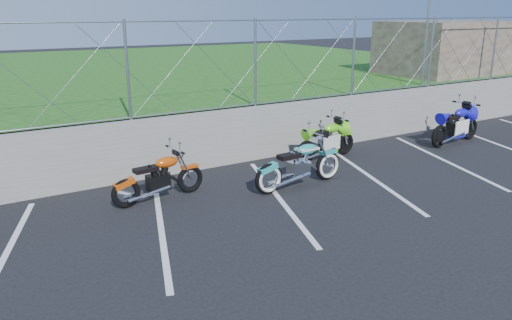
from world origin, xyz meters
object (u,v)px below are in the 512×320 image
cruiser_turquoise (300,166)px  sportbike_green (327,142)px  naked_orange (160,179)px  sportbike_blue (456,127)px

cruiser_turquoise → sportbike_green: bearing=33.5°
naked_orange → sportbike_green: (4.44, 0.50, 0.01)m
naked_orange → sportbike_green: bearing=0.6°
cruiser_turquoise → sportbike_blue: size_ratio=1.04×
naked_orange → sportbike_green: 4.47m
sportbike_blue → naked_orange: bearing=173.1°
naked_orange → sportbike_blue: bearing=-7.1°
sportbike_green → sportbike_blue: sportbike_blue is taller
naked_orange → sportbike_blue: size_ratio=0.91×
cruiser_turquoise → sportbike_green: 2.16m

